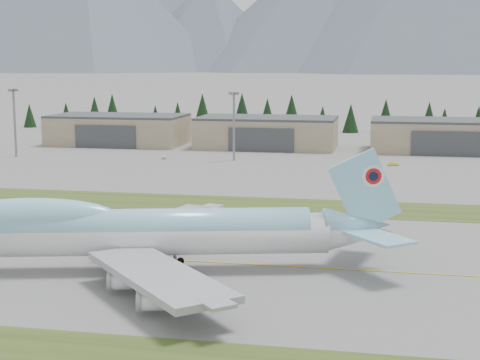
% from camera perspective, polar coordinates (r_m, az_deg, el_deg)
% --- Properties ---
extents(ground, '(7000.00, 7000.00, 0.00)m').
position_cam_1_polar(ground, '(111.25, -2.52, -6.38)').
color(ground, slate).
rests_on(ground, ground).
extents(grass_strip_far, '(400.00, 18.00, 0.08)m').
position_cam_1_polar(grass_strip_far, '(154.18, 1.44, -1.99)').
color(grass_strip_far, '#334418').
rests_on(grass_strip_far, ground).
extents(taxiway_line_main, '(400.00, 0.40, 0.02)m').
position_cam_1_polar(taxiway_line_main, '(111.25, -2.52, -6.38)').
color(taxiway_line_main, gold).
rests_on(taxiway_line_main, ground).
extents(boeing_747_freighter, '(67.14, 56.14, 17.65)m').
position_cam_1_polar(boeing_747_freighter, '(106.34, -7.23, -3.94)').
color(boeing_747_freighter, white).
rests_on(boeing_747_freighter, ground).
extents(hangar_left, '(48.00, 26.60, 10.80)m').
position_cam_1_polar(hangar_left, '(272.47, -9.41, 3.89)').
color(hangar_left, gray).
rests_on(hangar_left, ground).
extents(hangar_center, '(48.00, 26.60, 10.80)m').
position_cam_1_polar(hangar_center, '(258.37, 2.12, 3.72)').
color(hangar_center, gray).
rests_on(hangar_center, ground).
extents(hangar_right, '(48.00, 26.60, 10.80)m').
position_cam_1_polar(hangar_right, '(255.91, 15.52, 3.35)').
color(hangar_right, gray).
rests_on(hangar_right, ground).
extents(floodlight_masts, '(187.01, 10.96, 24.30)m').
position_cam_1_polar(floodlight_masts, '(220.87, -3.23, 5.39)').
color(floodlight_masts, gray).
rests_on(floodlight_masts, ground).
extents(service_vehicle_a, '(1.93, 3.58, 1.16)m').
position_cam_1_polar(service_vehicle_a, '(230.18, -5.90, 1.67)').
color(service_vehicle_a, white).
rests_on(service_vehicle_a, ground).
extents(service_vehicle_b, '(3.55, 1.99, 1.11)m').
position_cam_1_polar(service_vehicle_b, '(217.80, 11.80, 1.10)').
color(service_vehicle_b, yellow).
rests_on(service_vehicle_b, ground).
extents(conifer_belt, '(276.07, 15.67, 16.49)m').
position_cam_1_polar(conifer_belt, '(317.43, 7.11, 4.99)').
color(conifer_belt, black).
rests_on(conifer_belt, ground).
extents(mountain_ridge_front, '(4291.71, 1142.96, 475.78)m').
position_cam_1_polar(mountain_ridge_front, '(2344.66, 9.04, 13.59)').
color(mountain_ridge_front, '#4E5B68').
rests_on(mountain_ridge_front, ground).
extents(mountain_ridge_rear, '(4476.43, 1039.30, 519.65)m').
position_cam_1_polar(mountain_ridge_rear, '(3013.12, 12.64, 13.21)').
color(mountain_ridge_rear, '#4E5B68').
rests_on(mountain_ridge_rear, ground).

